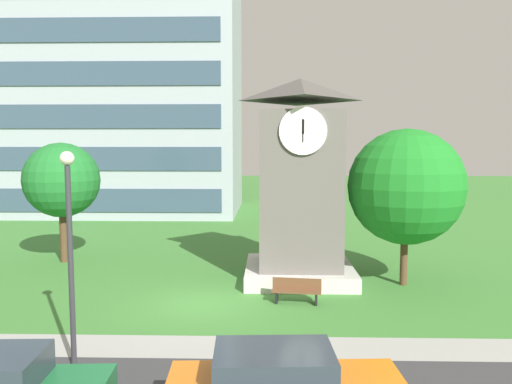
{
  "coord_description": "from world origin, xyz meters",
  "views": [
    {
      "loc": [
        2.47,
        -17.39,
        5.7
      ],
      "look_at": [
        1.89,
        4.54,
        3.68
      ],
      "focal_mm": 34.45,
      "sensor_mm": 36.0,
      "label": 1
    }
  ],
  "objects_px": {
    "clock_tower": "(300,192)",
    "tree_by_building": "(62,180)",
    "street_lamp": "(70,234)",
    "tree_near_tower": "(406,187)",
    "park_bench": "(297,290)"
  },
  "relations": [
    {
      "from": "clock_tower",
      "to": "tree_near_tower",
      "type": "bearing_deg",
      "value": -11.22
    },
    {
      "from": "tree_by_building",
      "to": "tree_near_tower",
      "type": "distance_m",
      "value": 16.18
    },
    {
      "from": "clock_tower",
      "to": "street_lamp",
      "type": "relative_size",
      "value": 1.53
    },
    {
      "from": "park_bench",
      "to": "tree_by_building",
      "type": "relative_size",
      "value": 0.31
    },
    {
      "from": "park_bench",
      "to": "tree_near_tower",
      "type": "height_order",
      "value": "tree_near_tower"
    },
    {
      "from": "street_lamp",
      "to": "tree_near_tower",
      "type": "relative_size",
      "value": 0.87
    },
    {
      "from": "tree_by_building",
      "to": "tree_near_tower",
      "type": "bearing_deg",
      "value": -13.19
    },
    {
      "from": "street_lamp",
      "to": "tree_by_building",
      "type": "relative_size",
      "value": 0.95
    },
    {
      "from": "street_lamp",
      "to": "park_bench",
      "type": "bearing_deg",
      "value": 41.53
    },
    {
      "from": "clock_tower",
      "to": "tree_by_building",
      "type": "xyz_separation_m",
      "value": [
        -11.5,
        2.85,
        0.3
      ]
    },
    {
      "from": "tree_by_building",
      "to": "street_lamp",
      "type": "bearing_deg",
      "value": -66.2
    },
    {
      "from": "tree_by_building",
      "to": "tree_near_tower",
      "type": "xyz_separation_m",
      "value": [
        15.76,
        -3.69,
        0.02
      ]
    },
    {
      "from": "tree_near_tower",
      "to": "tree_by_building",
      "type": "bearing_deg",
      "value": 166.81
    },
    {
      "from": "clock_tower",
      "to": "park_bench",
      "type": "bearing_deg",
      "value": -95.16
    },
    {
      "from": "clock_tower",
      "to": "tree_near_tower",
      "type": "xyz_separation_m",
      "value": [
        4.26,
        -0.85,
        0.32
      ]
    }
  ]
}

